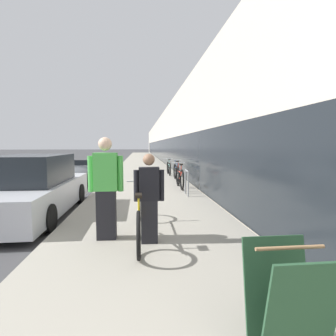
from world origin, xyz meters
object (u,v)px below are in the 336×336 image
(cruiser_bike_farthest, at_px, (169,168))
(vintage_roadster_curbside, at_px, (77,174))
(bike_rack_hoop, at_px, (187,180))
(sandwich_board_sign, at_px, (288,301))
(person_rider, at_px, (149,198))
(cruiser_bike_middle, at_px, (176,172))
(tandem_bicycle, at_px, (139,215))
(cruiser_bike_nearest, at_px, (180,177))
(parked_sedan_curbside, at_px, (33,189))
(person_bystander, at_px, (106,188))

(cruiser_bike_farthest, xyz_separation_m, vintage_roadster_curbside, (-4.54, -2.04, -0.05))
(bike_rack_hoop, relative_size, sandwich_board_sign, 0.94)
(bike_rack_hoop, bearing_deg, person_rider, -108.59)
(cruiser_bike_middle, height_order, cruiser_bike_farthest, cruiser_bike_middle)
(tandem_bicycle, xyz_separation_m, vintage_roadster_curbside, (-2.91, 7.79, -0.06))
(cruiser_bike_nearest, bearing_deg, cruiser_bike_middle, 85.71)
(tandem_bicycle, height_order, cruiser_bike_middle, cruiser_bike_middle)
(person_rider, height_order, cruiser_bike_nearest, person_rider)
(tandem_bicycle, relative_size, cruiser_bike_farthest, 1.64)
(cruiser_bike_middle, relative_size, parked_sedan_curbside, 0.36)
(cruiser_bike_farthest, bearing_deg, parked_sedan_curbside, -119.80)
(tandem_bicycle, xyz_separation_m, person_rider, (0.18, -0.36, 0.38))
(person_rider, xyz_separation_m, cruiser_bike_middle, (1.56, 7.89, -0.37))
(person_rider, distance_m, vintage_roadster_curbside, 8.73)
(cruiser_bike_farthest, relative_size, parked_sedan_curbside, 0.36)
(bike_rack_hoop, distance_m, cruiser_bike_nearest, 1.50)
(tandem_bicycle, height_order, cruiser_bike_farthest, same)
(bike_rack_hoop, height_order, cruiser_bike_farthest, cruiser_bike_farthest)
(person_rider, xyz_separation_m, cruiser_bike_farthest, (1.45, 10.20, -0.39))
(vintage_roadster_curbside, bearing_deg, tandem_bicycle, -69.53)
(parked_sedan_curbside, bearing_deg, vintage_roadster_curbside, 91.82)
(tandem_bicycle, distance_m, person_rider, 0.56)
(cruiser_bike_farthest, xyz_separation_m, parked_sedan_curbside, (-4.36, -7.61, 0.17))
(cruiser_bike_nearest, relative_size, parked_sedan_curbside, 0.39)
(person_rider, relative_size, sandwich_board_sign, 1.70)
(vintage_roadster_curbside, bearing_deg, person_bystander, -73.54)
(bike_rack_hoop, xyz_separation_m, parked_sedan_curbside, (-4.31, -1.58, 0.04))
(person_bystander, bearing_deg, cruiser_bike_farthest, 77.49)
(person_rider, xyz_separation_m, sandwich_board_sign, (1.01, -2.57, -0.32))
(bike_rack_hoop, distance_m, sandwich_board_sign, 6.74)
(person_rider, bearing_deg, person_bystander, 160.69)
(cruiser_bike_middle, xyz_separation_m, parked_sedan_curbside, (-4.47, -5.31, 0.15))
(sandwich_board_sign, xyz_separation_m, vintage_roadster_curbside, (-4.09, 10.72, -0.12))
(cruiser_bike_middle, xyz_separation_m, cruiser_bike_farthest, (-0.11, 2.30, -0.02))
(tandem_bicycle, distance_m, cruiser_bike_farthest, 9.97)
(person_rider, bearing_deg, parked_sedan_curbside, 138.37)
(bike_rack_hoop, xyz_separation_m, cruiser_bike_middle, (0.16, 3.73, -0.11))
(person_rider, bearing_deg, cruiser_bike_nearest, 76.19)
(person_rider, distance_m, bike_rack_hoop, 4.40)
(cruiser_bike_nearest, xyz_separation_m, sandwich_board_sign, (-0.38, -8.22, 0.04))
(person_bystander, relative_size, cruiser_bike_nearest, 0.99)
(person_bystander, relative_size, cruiser_bike_middle, 1.06)
(parked_sedan_curbside, distance_m, vintage_roadster_curbside, 5.58)
(cruiser_bike_nearest, distance_m, cruiser_bike_middle, 2.25)
(person_bystander, relative_size, bike_rack_hoop, 2.15)
(tandem_bicycle, xyz_separation_m, cruiser_bike_nearest, (1.57, 5.29, 0.02))
(cruiser_bike_farthest, bearing_deg, cruiser_bike_nearest, -90.76)
(cruiser_bike_farthest, distance_m, sandwich_board_sign, 12.77)
(sandwich_board_sign, distance_m, parked_sedan_curbside, 6.47)
(parked_sedan_curbside, bearing_deg, tandem_bicycle, -39.11)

